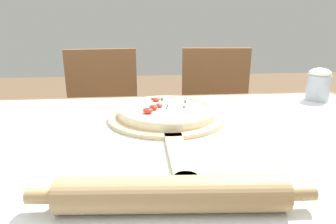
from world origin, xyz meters
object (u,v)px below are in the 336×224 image
object	(u,v)px
rolling_pin	(172,194)
flour_cup	(318,84)
pizza	(167,111)
pizza_peel	(168,119)
chair_left	(104,120)
chair_right	(216,117)

from	to	relation	value
rolling_pin	flour_cup	world-z (taller)	flour_cup
pizza	rolling_pin	distance (m)	0.47
pizza_peel	rolling_pin	bearing A→B (deg)	-94.69
flour_cup	chair_left	bearing A→B (deg)	148.88
pizza_peel	flour_cup	bearing A→B (deg)	18.39
chair_left	rolling_pin	bearing A→B (deg)	-84.43
pizza	flour_cup	size ratio (longest dim) A/B	2.45
chair_right	chair_left	bearing A→B (deg)	-174.93
pizza_peel	flour_cup	world-z (taller)	flour_cup
rolling_pin	pizza_peel	bearing A→B (deg)	85.31
rolling_pin	flour_cup	xyz separation A→B (m)	(0.62, 0.63, 0.03)
pizza	flour_cup	world-z (taller)	flour_cup
chair_left	flour_cup	world-z (taller)	chair_left
rolling_pin	flour_cup	distance (m)	0.89
pizza	pizza_peel	bearing A→B (deg)	-88.91
chair_right	flour_cup	bearing A→B (deg)	-59.93
rolling_pin	chair_left	distance (m)	1.21
pizza	flour_cup	bearing A→B (deg)	16.04
pizza_peel	chair_right	size ratio (longest dim) A/B	0.67
pizza	chair_right	size ratio (longest dim) A/B	0.34
chair_right	flour_cup	xyz separation A→B (m)	(0.24, -0.52, 0.29)
pizza_peel	chair_right	distance (m)	0.83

